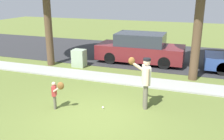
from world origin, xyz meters
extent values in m
plane|color=olive|center=(0.00, 3.50, 0.00)|extent=(48.00, 48.00, 0.00)
cube|color=#A3A39E|center=(0.00, 3.60, 0.03)|extent=(36.00, 1.20, 0.06)
cube|color=#2D2D30|center=(0.00, 8.60, 0.01)|extent=(36.00, 6.80, 0.02)
cylinder|color=#6B6656|center=(1.42, 1.12, 0.43)|extent=(0.14, 0.14, 0.87)
cylinder|color=#6B6656|center=(1.36, 1.28, 0.43)|extent=(0.14, 0.14, 0.87)
cube|color=silver|center=(1.39, 1.20, 1.18)|extent=(0.37, 0.47, 0.61)
sphere|color=beige|center=(1.39, 1.20, 1.62)|extent=(0.24, 0.24, 0.24)
cylinder|color=black|center=(1.39, 1.20, 1.71)|extent=(0.25, 0.25, 0.07)
cylinder|color=beige|center=(1.48, 0.95, 1.19)|extent=(0.10, 0.10, 0.58)
cylinder|color=beige|center=(1.06, 1.35, 1.40)|extent=(0.53, 0.28, 0.41)
ellipsoid|color=brown|center=(0.87, 1.28, 1.59)|extent=(0.26, 0.21, 0.26)
cylinder|color=#6B6656|center=(-1.47, 0.18, 0.24)|extent=(0.08, 0.08, 0.48)
cylinder|color=#6B6656|center=(-1.43, 0.09, 0.24)|extent=(0.08, 0.08, 0.48)
cube|color=#B73838|center=(-1.45, 0.14, 0.65)|extent=(0.20, 0.26, 0.34)
sphere|color=beige|center=(-1.45, 0.14, 0.89)|extent=(0.13, 0.13, 0.13)
cylinder|color=beige|center=(-1.50, 0.27, 0.66)|extent=(0.06, 0.06, 0.32)
cylinder|color=beige|center=(-1.27, 0.06, 0.77)|extent=(0.30, 0.15, 0.23)
ellipsoid|color=brown|center=(-1.16, 0.09, 0.88)|extent=(0.26, 0.21, 0.26)
sphere|color=white|center=(0.07, 0.67, 0.04)|extent=(0.07, 0.07, 0.07)
cube|color=#9EB293|center=(-2.91, 4.87, 0.45)|extent=(0.66, 0.55, 0.91)
cylinder|color=brown|center=(2.82, 4.74, 2.56)|extent=(0.38, 0.38, 5.11)
cylinder|color=brown|center=(-4.50, 4.65, 2.55)|extent=(0.38, 0.38, 5.11)
cube|color=maroon|center=(-0.08, 6.71, 0.60)|extent=(4.70, 1.90, 0.80)
cube|color=#2D333D|center=(-0.08, 6.71, 1.32)|extent=(2.59, 1.75, 0.65)
cylinder|color=black|center=(1.38, 7.55, 0.34)|extent=(0.64, 0.22, 0.64)
cylinder|color=black|center=(1.38, 5.87, 0.34)|extent=(0.64, 0.22, 0.64)
cylinder|color=black|center=(-1.54, 7.55, 0.34)|extent=(0.64, 0.22, 0.64)
cylinder|color=black|center=(-1.54, 5.87, 0.34)|extent=(0.64, 0.22, 0.64)
cylinder|color=black|center=(4.14, 7.35, 0.34)|extent=(0.64, 0.22, 0.64)
cylinder|color=black|center=(4.14, 5.77, 0.34)|extent=(0.64, 0.22, 0.64)
camera|label=1|loc=(2.85, -6.35, 3.75)|focal=39.49mm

